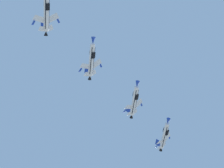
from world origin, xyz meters
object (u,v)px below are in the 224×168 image
fighter_jet_left_wing (91,59)px  fighter_jet_right_wing (134,100)px  fighter_jet_lead (46,12)px  fighter_jet_left_outer (164,135)px

fighter_jet_left_wing → fighter_jet_right_wing: 22.68m
fighter_jet_lead → fighter_jet_left_outer: 65.06m
fighter_jet_right_wing → fighter_jet_left_wing: bearing=39.4°
fighter_jet_lead → fighter_jet_left_wing: bearing=-137.7°
fighter_jet_lead → fighter_jet_right_wing: bearing=-139.2°
fighter_jet_left_outer → fighter_jet_lead: bearing=42.2°
fighter_jet_left_wing → fighter_jet_left_outer: size_ratio=1.00×
fighter_jet_left_outer → fighter_jet_left_wing: bearing=42.1°
fighter_jet_lead → fighter_jet_right_wing: size_ratio=1.00×
fighter_jet_left_wing → fighter_jet_left_outer: 43.38m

